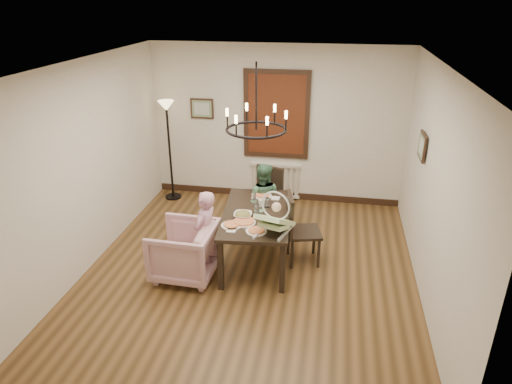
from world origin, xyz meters
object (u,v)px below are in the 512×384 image
(dining_table, at_px, (256,218))
(baby_bouncer, at_px, (275,219))
(chair_far, at_px, (264,201))
(armchair, at_px, (184,251))
(drinking_glass, at_px, (257,209))
(floor_lamp, at_px, (170,152))
(seated_man, at_px, (263,206))
(chair_right, at_px, (304,228))
(elderly_woman, at_px, (206,240))

(dining_table, distance_m, baby_bouncer, 0.66)
(chair_far, bearing_deg, baby_bouncer, -57.21)
(armchair, bearing_deg, drinking_glass, 121.97)
(armchair, relative_size, floor_lamp, 0.46)
(baby_bouncer, height_order, floor_lamp, floor_lamp)
(armchair, height_order, floor_lamp, floor_lamp)
(floor_lamp, bearing_deg, chair_far, -27.52)
(drinking_glass, bearing_deg, armchair, -150.02)
(chair_far, relative_size, baby_bouncer, 1.85)
(seated_man, bearing_deg, baby_bouncer, 107.39)
(armchair, distance_m, drinking_glass, 1.14)
(seated_man, bearing_deg, chair_far, -88.71)
(chair_far, relative_size, chair_right, 1.01)
(dining_table, bearing_deg, chair_right, 2.80)
(dining_table, xyz_separation_m, drinking_glass, (0.01, -0.04, 0.16))
(chair_far, distance_m, baby_bouncer, 1.50)
(dining_table, height_order, floor_lamp, floor_lamp)
(seated_man, distance_m, baby_bouncer, 1.40)
(chair_far, distance_m, floor_lamp, 2.17)
(seated_man, height_order, floor_lamp, floor_lamp)
(chair_right, height_order, floor_lamp, floor_lamp)
(elderly_woman, height_order, seated_man, elderly_woman)
(dining_table, height_order, elderly_woman, elderly_woman)
(armchair, xyz_separation_m, elderly_woman, (0.27, 0.13, 0.12))
(chair_far, height_order, drinking_glass, chair_far)
(chair_far, xyz_separation_m, floor_lamp, (-1.90, 0.99, 0.37))
(seated_man, height_order, baby_bouncer, baby_bouncer)
(chair_right, bearing_deg, baby_bouncer, 136.75)
(chair_right, xyz_separation_m, armchair, (-1.55, -0.65, -0.15))
(chair_right, height_order, seated_man, chair_right)
(chair_far, bearing_deg, elderly_woman, -95.74)
(floor_lamp, bearing_deg, baby_bouncer, -46.48)
(chair_right, relative_size, drinking_glass, 7.25)
(chair_far, bearing_deg, seated_man, -71.99)
(chair_right, relative_size, floor_lamp, 0.58)
(floor_lamp, bearing_deg, seated_man, -30.31)
(chair_far, xyz_separation_m, armchair, (-0.85, -1.44, -0.15))
(chair_right, bearing_deg, seated_man, 32.65)
(armchair, distance_m, elderly_woman, 0.32)
(chair_right, relative_size, armchair, 1.26)
(dining_table, xyz_separation_m, seated_man, (-0.04, 0.77, -0.18))
(chair_right, relative_size, elderly_woman, 1.05)
(armchair, bearing_deg, baby_bouncer, 94.44)
(elderly_woman, bearing_deg, dining_table, 139.31)
(chair_right, distance_m, floor_lamp, 3.17)
(dining_table, bearing_deg, elderly_woman, -150.96)
(elderly_woman, bearing_deg, seated_man, 168.90)
(drinking_glass, bearing_deg, elderly_woman, -148.46)
(dining_table, xyz_separation_m, baby_bouncer, (0.33, -0.50, 0.27))
(floor_lamp, bearing_deg, dining_table, -44.17)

